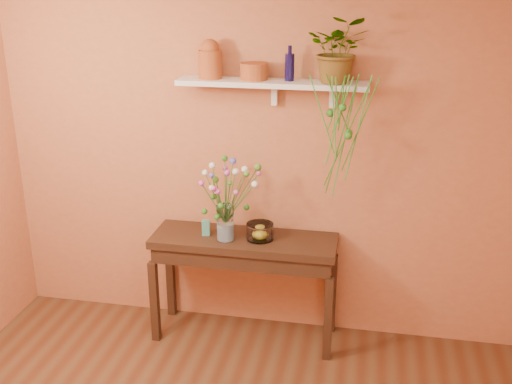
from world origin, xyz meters
name	(u,v)px	position (x,y,z in m)	size (l,w,h in m)	color
room	(187,291)	(0.00, 0.00, 1.35)	(4.04, 4.04, 2.70)	#53351E
sideboard	(244,252)	(-0.13, 1.76, 0.70)	(1.34, 0.43, 0.82)	#351E14
wall_shelf	(274,84)	(0.06, 1.87, 1.92)	(1.30, 0.24, 0.19)	white
terracotta_jug	(210,60)	(-0.38, 1.87, 2.06)	(0.18, 0.18, 0.27)	#A84C1B
terracotta_pot	(254,71)	(-0.08, 1.88, 1.99)	(0.19, 0.19, 0.11)	#A84C1B
blue_bottle	(290,67)	(0.16, 1.89, 2.03)	(0.07, 0.07, 0.23)	#100B36
spider_plant	(339,50)	(0.49, 1.86, 2.15)	(0.39, 0.34, 0.43)	#2E751F
plant_fronds	(342,122)	(0.54, 1.72, 1.71)	(0.44, 0.24, 0.85)	#2E751F
glass_vase	(225,225)	(-0.25, 1.70, 0.93)	(0.12, 0.12, 0.26)	white
bouquet	(227,184)	(-0.23, 1.71, 1.23)	(0.43, 0.38, 0.46)	#386B28
glass_bowl	(260,232)	(-0.01, 1.76, 0.87)	(0.20, 0.20, 0.12)	white
lemon	(260,233)	(-0.01, 1.77, 0.86)	(0.07, 0.07, 0.07)	yellow
carton	(206,228)	(-0.41, 1.75, 0.87)	(0.06, 0.04, 0.11)	teal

